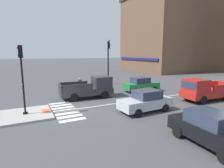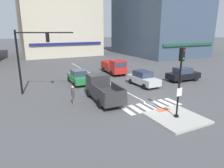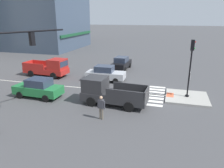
% 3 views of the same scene
% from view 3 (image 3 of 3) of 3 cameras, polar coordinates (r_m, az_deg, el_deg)
% --- Properties ---
extents(ground_plane, '(300.00, 300.00, 0.00)m').
position_cam_3_polar(ground_plane, '(19.33, 10.91, -2.86)').
color(ground_plane, '#474749').
extents(traffic_island, '(3.43, 3.47, 0.15)m').
position_cam_3_polar(traffic_island, '(19.31, 19.31, -3.36)').
color(traffic_island, '#A3A099').
rests_on(traffic_island, ground).
extents(tactile_pad_front, '(1.10, 0.60, 0.01)m').
position_cam_3_polar(tactile_pad_front, '(19.23, 15.21, -2.80)').
color(tactile_pad_front, '#DB5B38').
rests_on(tactile_pad_front, traffic_island).
extents(signal_pole, '(0.44, 0.38, 4.76)m').
position_cam_3_polar(signal_pole, '(18.51, 20.25, 5.17)').
color(signal_pole, black).
rests_on(signal_pole, traffic_island).
extents(crosswalk_stripe_a, '(0.44, 1.80, 0.01)m').
position_cam_3_polar(crosswalk_stripe_a, '(17.18, 10.37, -5.48)').
color(crosswalk_stripe_a, silver).
rests_on(crosswalk_stripe_a, ground).
extents(crosswalk_stripe_b, '(0.44, 1.80, 0.01)m').
position_cam_3_polar(crosswalk_stripe_b, '(17.89, 10.63, -4.54)').
color(crosswalk_stripe_b, silver).
rests_on(crosswalk_stripe_b, ground).
extents(crosswalk_stripe_c, '(0.44, 1.80, 0.01)m').
position_cam_3_polar(crosswalk_stripe_c, '(18.60, 10.87, -3.67)').
color(crosswalk_stripe_c, silver).
rests_on(crosswalk_stripe_c, ground).
extents(crosswalk_stripe_d, '(0.44, 1.80, 0.01)m').
position_cam_3_polar(crosswalk_stripe_d, '(19.32, 11.09, -2.87)').
color(crosswalk_stripe_d, silver).
rests_on(crosswalk_stripe_d, ground).
extents(crosswalk_stripe_e, '(0.44, 1.80, 0.01)m').
position_cam_3_polar(crosswalk_stripe_e, '(20.04, 11.30, -2.12)').
color(crosswalk_stripe_e, silver).
rests_on(crosswalk_stripe_e, ground).
extents(crosswalk_stripe_f, '(0.44, 1.80, 0.01)m').
position_cam_3_polar(crosswalk_stripe_f, '(20.77, 11.49, -1.43)').
color(crosswalk_stripe_f, silver).
rests_on(crosswalk_stripe_f, ground).
extents(crosswalk_stripe_g, '(0.44, 1.80, 0.01)m').
position_cam_3_polar(crosswalk_stripe_g, '(21.50, 11.67, -0.78)').
color(crosswalk_stripe_g, silver).
rests_on(crosswalk_stripe_g, ground).
extents(lane_centre_line, '(0.14, 28.00, 0.01)m').
position_cam_3_polar(lane_centre_line, '(22.44, -15.35, -0.26)').
color(lane_centre_line, silver).
rests_on(lane_centre_line, ground).
extents(traffic_light_mast, '(4.86, 2.27, 6.04)m').
position_cam_3_polar(traffic_light_mast, '(13.62, -26.45, 4.57)').
color(traffic_light_mast, black).
rests_on(traffic_light_mast, ground).
extents(building_corner_left, '(16.04, 21.10, 18.70)m').
position_cam_3_polar(building_corner_left, '(51.23, -20.89, 19.62)').
color(building_corner_left, '#3D4C60').
rests_on(building_corner_left, ground).
extents(car_silver_eastbound_mid, '(1.94, 4.15, 1.64)m').
position_cam_3_polar(car_silver_eastbound_mid, '(22.89, -1.76, 2.83)').
color(car_silver_eastbound_mid, silver).
rests_on(car_silver_eastbound_mid, ground).
extents(car_black_cross_right, '(4.18, 1.99, 1.64)m').
position_cam_3_polar(car_black_cross_right, '(28.02, 2.54, 5.59)').
color(car_black_cross_right, black).
rests_on(car_black_cross_right, ground).
extents(car_green_westbound_far, '(1.95, 4.16, 1.64)m').
position_cam_3_polar(car_green_westbound_far, '(19.32, -19.03, -1.00)').
color(car_green_westbound_far, '#237A3D').
rests_on(car_green_westbound_far, ground).
extents(pickup_truck_charcoal_westbound_near, '(2.26, 5.20, 2.08)m').
position_cam_3_polar(pickup_truck_charcoal_westbound_near, '(16.77, -0.87, -2.18)').
color(pickup_truck_charcoal_westbound_near, '#2D2D30').
rests_on(pickup_truck_charcoal_westbound_near, ground).
extents(pickup_truck_red_eastbound_far, '(2.28, 5.20, 2.08)m').
position_cam_3_polar(pickup_truck_red_eastbound_far, '(25.61, -16.36, 4.11)').
color(pickup_truck_red_eastbound_far, red).
rests_on(pickup_truck_red_eastbound_far, ground).
extents(pedestrian_at_curb_left, '(0.25, 0.55, 1.67)m').
position_cam_3_polar(pedestrian_at_curb_left, '(14.30, -2.90, -5.82)').
color(pedestrian_at_curb_left, '#6B6051').
rests_on(pedestrian_at_curb_left, ground).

